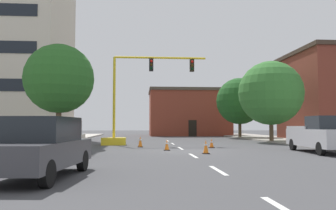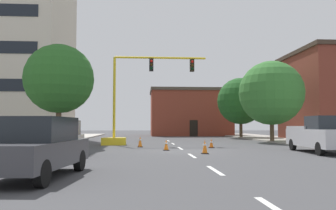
{
  "view_description": "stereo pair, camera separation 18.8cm",
  "coord_description": "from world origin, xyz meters",
  "px_view_note": "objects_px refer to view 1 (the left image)",
  "views": [
    {
      "loc": [
        -2.56,
        -19.89,
        1.5
      ],
      "look_at": [
        -0.57,
        5.67,
        3.01
      ],
      "focal_mm": 36.77,
      "sensor_mm": 36.0,
      "label": 1
    },
    {
      "loc": [
        -2.37,
        -19.9,
        1.5
      ],
      "look_at": [
        -0.57,
        5.67,
        3.01
      ],
      "focal_mm": 36.77,
      "sensor_mm": 36.0,
      "label": 2
    }
  ],
  "objects_px": {
    "traffic_cone_roadside_a": "(167,145)",
    "traffic_cone_roadside_b": "(140,142)",
    "tree_right_mid": "(271,93)",
    "traffic_cone_roadside_d": "(206,147)",
    "traffic_cone_roadside_c": "(212,143)",
    "sedan_dark_gray_near_left": "(40,147)",
    "traffic_signal_gantry": "(127,116)",
    "sedan_silver_mid_left": "(60,139)",
    "tree_left_near": "(59,79)",
    "tree_right_far": "(240,101)",
    "pickup_truck_silver": "(322,135)"
  },
  "relations": [
    {
      "from": "traffic_cone_roadside_b",
      "to": "tree_left_near",
      "type": "bearing_deg",
      "value": -177.68
    },
    {
      "from": "sedan_silver_mid_left",
      "to": "traffic_cone_roadside_a",
      "type": "bearing_deg",
      "value": 40.32
    },
    {
      "from": "pickup_truck_silver",
      "to": "traffic_cone_roadside_a",
      "type": "xyz_separation_m",
      "value": [
        -8.35,
        2.42,
        -0.65
      ]
    },
    {
      "from": "traffic_signal_gantry",
      "to": "tree_right_far",
      "type": "distance_m",
      "value": 18.03
    },
    {
      "from": "tree_right_mid",
      "to": "traffic_cone_roadside_b",
      "type": "distance_m",
      "value": 13.33
    },
    {
      "from": "tree_right_mid",
      "to": "traffic_cone_roadside_d",
      "type": "xyz_separation_m",
      "value": [
        -7.97,
        -11.38,
        -3.97
      ]
    },
    {
      "from": "sedan_dark_gray_near_left",
      "to": "sedan_silver_mid_left",
      "type": "bearing_deg",
      "value": 97.84
    },
    {
      "from": "sedan_silver_mid_left",
      "to": "traffic_cone_roadside_d",
      "type": "distance_m",
      "value": 7.38
    },
    {
      "from": "traffic_signal_gantry",
      "to": "tree_right_far",
      "type": "height_order",
      "value": "tree_right_far"
    },
    {
      "from": "sedan_dark_gray_near_left",
      "to": "tree_right_mid",
      "type": "bearing_deg",
      "value": 53.41
    },
    {
      "from": "traffic_signal_gantry",
      "to": "traffic_cone_roadside_d",
      "type": "xyz_separation_m",
      "value": [
        4.52,
        -8.46,
        -1.81
      ]
    },
    {
      "from": "sedan_dark_gray_near_left",
      "to": "sedan_silver_mid_left",
      "type": "height_order",
      "value": "same"
    },
    {
      "from": "tree_right_mid",
      "to": "traffic_cone_roadside_c",
      "type": "distance_m",
      "value": 10.28
    },
    {
      "from": "tree_right_mid",
      "to": "pickup_truck_silver",
      "type": "relative_size",
      "value": 1.3
    },
    {
      "from": "tree_left_near",
      "to": "sedan_silver_mid_left",
      "type": "height_order",
      "value": "tree_left_near"
    },
    {
      "from": "tree_right_far",
      "to": "traffic_cone_roadside_c",
      "type": "xyz_separation_m",
      "value": [
        -6.75,
        -16.52,
        -4.01
      ]
    },
    {
      "from": "tree_left_near",
      "to": "traffic_cone_roadside_b",
      "type": "distance_m",
      "value": 6.94
    },
    {
      "from": "traffic_cone_roadside_d",
      "to": "traffic_signal_gantry",
      "type": "bearing_deg",
      "value": 118.1
    },
    {
      "from": "sedan_dark_gray_near_left",
      "to": "traffic_cone_roadside_c",
      "type": "bearing_deg",
      "value": 58.88
    },
    {
      "from": "traffic_cone_roadside_b",
      "to": "tree_right_far",
      "type": "bearing_deg",
      "value": 53.31
    },
    {
      "from": "sedan_silver_mid_left",
      "to": "traffic_cone_roadside_d",
      "type": "xyz_separation_m",
      "value": [
        7.12,
        1.88,
        -0.52
      ]
    },
    {
      "from": "sedan_silver_mid_left",
      "to": "traffic_cone_roadside_b",
      "type": "bearing_deg",
      "value": 64.54
    },
    {
      "from": "tree_right_mid",
      "to": "sedan_dark_gray_near_left",
      "type": "xyz_separation_m",
      "value": [
        -14.27,
        -19.23,
        -3.45
      ]
    },
    {
      "from": "tree_right_far",
      "to": "traffic_cone_roadside_b",
      "type": "xyz_separation_m",
      "value": [
        -11.5,
        -15.43,
        -3.93
      ]
    },
    {
      "from": "pickup_truck_silver",
      "to": "traffic_cone_roadside_d",
      "type": "relative_size",
      "value": 7.39
    },
    {
      "from": "sedan_dark_gray_near_left",
      "to": "traffic_cone_roadside_a",
      "type": "relative_size",
      "value": 7.06
    },
    {
      "from": "sedan_dark_gray_near_left",
      "to": "traffic_cone_roadside_c",
      "type": "xyz_separation_m",
      "value": [
        7.58,
        12.56,
        -0.59
      ]
    },
    {
      "from": "pickup_truck_silver",
      "to": "traffic_signal_gantry",
      "type": "bearing_deg",
      "value": 142.95
    },
    {
      "from": "traffic_cone_roadside_a",
      "to": "traffic_cone_roadside_c",
      "type": "relative_size",
      "value": 1.09
    },
    {
      "from": "tree_right_mid",
      "to": "traffic_cone_roadside_a",
      "type": "distance_m",
      "value": 13.81
    },
    {
      "from": "traffic_signal_gantry",
      "to": "traffic_cone_roadside_c",
      "type": "bearing_deg",
      "value": -32.88
    },
    {
      "from": "traffic_signal_gantry",
      "to": "sedan_silver_mid_left",
      "type": "xyz_separation_m",
      "value": [
        -2.6,
        -10.34,
        -1.29
      ]
    },
    {
      "from": "sedan_silver_mid_left",
      "to": "tree_right_far",
      "type": "bearing_deg",
      "value": 56.75
    },
    {
      "from": "tree_right_mid",
      "to": "traffic_cone_roadside_a",
      "type": "bearing_deg",
      "value": -138.19
    },
    {
      "from": "traffic_signal_gantry",
      "to": "sedan_dark_gray_near_left",
      "type": "xyz_separation_m",
      "value": [
        -1.78,
        -16.31,
        -1.29
      ]
    },
    {
      "from": "traffic_cone_roadside_a",
      "to": "traffic_cone_roadside_b",
      "type": "xyz_separation_m",
      "value": [
        -1.59,
        3.23,
        0.06
      ]
    },
    {
      "from": "tree_right_mid",
      "to": "traffic_cone_roadside_c",
      "type": "height_order",
      "value": "tree_right_mid"
    },
    {
      "from": "pickup_truck_silver",
      "to": "traffic_cone_roadside_b",
      "type": "distance_m",
      "value": 11.45
    },
    {
      "from": "tree_right_far",
      "to": "traffic_signal_gantry",
      "type": "bearing_deg",
      "value": -134.5
    },
    {
      "from": "traffic_cone_roadside_a",
      "to": "pickup_truck_silver",
      "type": "bearing_deg",
      "value": -16.13
    },
    {
      "from": "tree_right_mid",
      "to": "traffic_cone_roadside_c",
      "type": "relative_size",
      "value": 11.82
    },
    {
      "from": "traffic_signal_gantry",
      "to": "tree_left_near",
      "type": "height_order",
      "value": "tree_left_near"
    },
    {
      "from": "tree_right_mid",
      "to": "traffic_cone_roadside_c",
      "type": "xyz_separation_m",
      "value": [
        -6.69,
        -6.67,
        -4.04
      ]
    },
    {
      "from": "sedan_silver_mid_left",
      "to": "traffic_cone_roadside_c",
      "type": "distance_m",
      "value": 10.7
    },
    {
      "from": "pickup_truck_silver",
      "to": "sedan_dark_gray_near_left",
      "type": "xyz_separation_m",
      "value": [
        -12.78,
        -8.01,
        -0.09
      ]
    },
    {
      "from": "pickup_truck_silver",
      "to": "sedan_silver_mid_left",
      "type": "distance_m",
      "value": 13.75
    },
    {
      "from": "tree_right_mid",
      "to": "tree_left_near",
      "type": "height_order",
      "value": "tree_right_mid"
    },
    {
      "from": "tree_right_mid",
      "to": "tree_left_near",
      "type": "relative_size",
      "value": 1.03
    },
    {
      "from": "traffic_cone_roadside_a",
      "to": "traffic_cone_roadside_d",
      "type": "xyz_separation_m",
      "value": [
        1.87,
        -2.58,
        0.04
      ]
    },
    {
      "from": "traffic_signal_gantry",
      "to": "pickup_truck_silver",
      "type": "distance_m",
      "value": 13.83
    }
  ]
}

